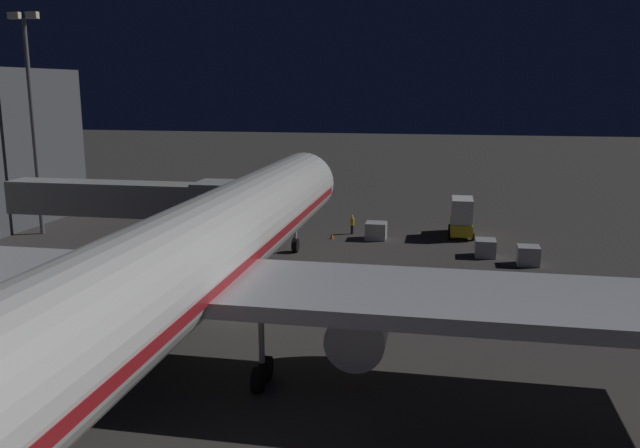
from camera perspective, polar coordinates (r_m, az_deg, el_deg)
ground_plane at (r=41.29m, az=-7.15°, el=-7.81°), size 320.00×320.00×0.00m
airliner_at_gate at (r=30.59m, az=-13.31°, el=-4.60°), size 49.41×65.63×17.77m
jet_bridge at (r=51.31m, az=-15.22°, el=2.04°), size 18.46×3.40×6.98m
apron_floodlight_mast at (r=66.93m, az=-23.81°, el=9.03°), size 2.90×0.50×20.40m
ops_van at (r=62.91m, az=12.23°, el=0.62°), size 2.36×4.99×3.70m
baggage_container_near_belt at (r=60.71m, az=4.90°, el=-0.59°), size 1.88×1.88×1.57m
baggage_container_mid_row at (r=54.33m, az=17.66°, el=-2.63°), size 1.71×1.71×1.52m
baggage_container_far_row at (r=56.08m, az=14.19°, el=-2.03°), size 1.67×1.88×1.44m
ground_crew_near_nose_gear at (r=62.63m, az=2.81°, el=0.03°), size 0.40×0.40×1.81m
traffic_cone_nose_port at (r=60.69m, az=1.04°, el=-1.04°), size 0.36×0.36×0.55m
traffic_cone_nose_starboard at (r=61.58m, az=-3.00°, el=-0.87°), size 0.36×0.36×0.55m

